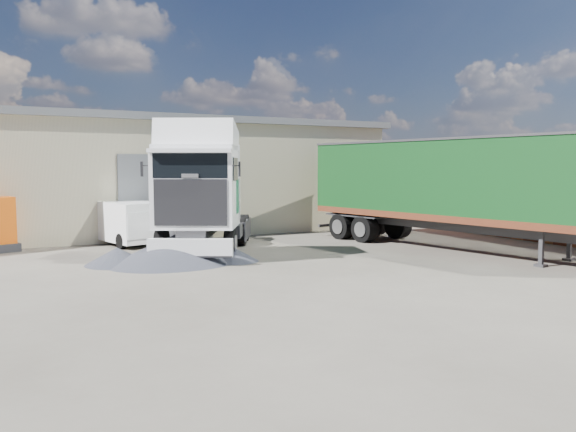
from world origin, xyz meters
name	(u,v)px	position (x,y,z in m)	size (l,w,h in m)	color
ground	(332,277)	(0.00, 0.00, 0.00)	(120.00, 120.00, 0.00)	#292621
warehouse	(52,176)	(-6.00, 16.00, 2.66)	(30.60, 12.60, 5.42)	beige
brick_boundary_wall	(477,206)	(11.50, 6.00, 1.25)	(0.35, 26.00, 2.50)	#993A27
tractor_unit	(202,199)	(-1.95, 5.52, 1.95)	(5.46, 7.21, 4.64)	black
box_trailer	(451,183)	(6.74, 2.63, 2.50)	(5.05, 12.61, 4.10)	#2D2D30
panel_van	(125,222)	(-3.82, 9.63, 0.88)	(2.73, 4.47, 1.71)	black
gravel_heap	(173,250)	(-3.32, 4.38, 0.42)	(5.62, 5.05, 0.91)	black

